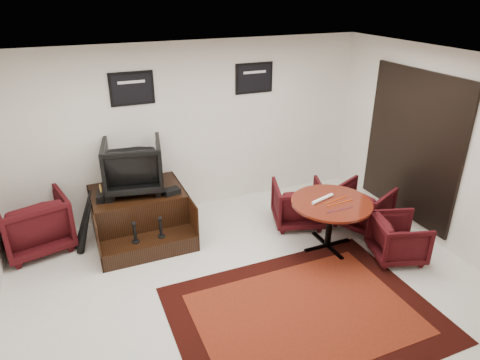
{
  "coord_description": "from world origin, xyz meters",
  "views": [
    {
      "loc": [
        -1.87,
        -3.99,
        3.57
      ],
      "look_at": [
        0.18,
        0.9,
        1.13
      ],
      "focal_mm": 32.0,
      "sensor_mm": 36.0,
      "label": 1
    }
  ],
  "objects_px": {
    "shine_podium": "(140,215)",
    "meeting_table": "(331,207)",
    "shine_chair": "(133,163)",
    "table_chair_window": "(363,205)",
    "armchair_side": "(33,220)",
    "table_chair_corner": "(399,236)",
    "table_chair_back": "(298,202)"
  },
  "relations": [
    {
      "from": "shine_podium",
      "to": "meeting_table",
      "type": "height_order",
      "value": "meeting_table"
    },
    {
      "from": "shine_chair",
      "to": "meeting_table",
      "type": "height_order",
      "value": "shine_chair"
    },
    {
      "from": "meeting_table",
      "to": "table_chair_window",
      "type": "bearing_deg",
      "value": 19.62
    },
    {
      "from": "shine_podium",
      "to": "table_chair_window",
      "type": "distance_m",
      "value": 3.51
    },
    {
      "from": "meeting_table",
      "to": "armchair_side",
      "type": "bearing_deg",
      "value": 157.69
    },
    {
      "from": "table_chair_corner",
      "to": "shine_chair",
      "type": "bearing_deg",
      "value": 73.17
    },
    {
      "from": "meeting_table",
      "to": "table_chair_corner",
      "type": "distance_m",
      "value": 1.01
    },
    {
      "from": "shine_chair",
      "to": "armchair_side",
      "type": "bearing_deg",
      "value": 8.76
    },
    {
      "from": "shine_chair",
      "to": "table_chair_back",
      "type": "distance_m",
      "value": 2.64
    },
    {
      "from": "table_chair_back",
      "to": "table_chair_window",
      "type": "relative_size",
      "value": 1.01
    },
    {
      "from": "meeting_table",
      "to": "table_chair_back",
      "type": "bearing_deg",
      "value": 95.76
    },
    {
      "from": "armchair_side",
      "to": "meeting_table",
      "type": "relative_size",
      "value": 0.82
    },
    {
      "from": "shine_podium",
      "to": "table_chair_corner",
      "type": "bearing_deg",
      "value": -32.45
    },
    {
      "from": "shine_podium",
      "to": "table_chair_window",
      "type": "xyz_separation_m",
      "value": [
        3.32,
        -1.14,
        0.06
      ]
    },
    {
      "from": "table_chair_back",
      "to": "table_chair_corner",
      "type": "height_order",
      "value": "table_chair_back"
    },
    {
      "from": "table_chair_back",
      "to": "table_chair_corner",
      "type": "distance_m",
      "value": 1.62
    },
    {
      "from": "shine_podium",
      "to": "table_chair_back",
      "type": "bearing_deg",
      "value": -15.23
    },
    {
      "from": "shine_chair",
      "to": "meeting_table",
      "type": "bearing_deg",
      "value": 158.2
    },
    {
      "from": "table_chair_back",
      "to": "table_chair_window",
      "type": "height_order",
      "value": "table_chair_back"
    },
    {
      "from": "shine_podium",
      "to": "table_chair_corner",
      "type": "height_order",
      "value": "shine_podium"
    },
    {
      "from": "table_chair_corner",
      "to": "meeting_table",
      "type": "bearing_deg",
      "value": 67.73
    },
    {
      "from": "table_chair_back",
      "to": "meeting_table",
      "type": "bearing_deg",
      "value": 114.04
    },
    {
      "from": "shine_chair",
      "to": "table_chair_back",
      "type": "xyz_separation_m",
      "value": [
        2.4,
        -0.8,
        -0.75
      ]
    },
    {
      "from": "table_chair_back",
      "to": "shine_chair",
      "type": "bearing_deg",
      "value": -0.09
    },
    {
      "from": "armchair_side",
      "to": "shine_podium",
      "type": "bearing_deg",
      "value": 159.47
    },
    {
      "from": "meeting_table",
      "to": "table_chair_corner",
      "type": "height_order",
      "value": "meeting_table"
    },
    {
      "from": "shine_chair",
      "to": "table_chair_corner",
      "type": "height_order",
      "value": "shine_chair"
    },
    {
      "from": "table_chair_back",
      "to": "table_chair_window",
      "type": "xyz_separation_m",
      "value": [
        0.91,
        -0.48,
        -0.0
      ]
    },
    {
      "from": "shine_chair",
      "to": "meeting_table",
      "type": "xyz_separation_m",
      "value": [
        2.48,
        -1.58,
        -0.48
      ]
    },
    {
      "from": "table_chair_window",
      "to": "table_chair_corner",
      "type": "height_order",
      "value": "table_chair_window"
    },
    {
      "from": "table_chair_window",
      "to": "table_chair_back",
      "type": "bearing_deg",
      "value": 38.1
    },
    {
      "from": "shine_chair",
      "to": "armchair_side",
      "type": "distance_m",
      "value": 1.63
    }
  ]
}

